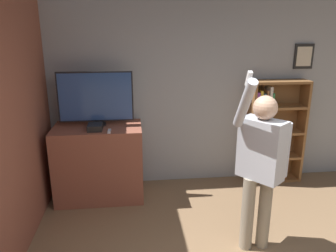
{
  "coord_description": "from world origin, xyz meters",
  "views": [
    {
      "loc": [
        -1.08,
        -1.62,
        2.23
      ],
      "look_at": [
        -0.7,
        1.8,
        1.19
      ],
      "focal_mm": 35.0,
      "sensor_mm": 36.0,
      "label": 1
    }
  ],
  "objects_px": {
    "television": "(96,98)",
    "game_console": "(95,127)",
    "person": "(261,160)",
    "bookshelf": "(270,133)"
  },
  "relations": [
    {
      "from": "television",
      "to": "game_console",
      "type": "xyz_separation_m",
      "value": [
        -0.01,
        -0.19,
        -0.33
      ]
    },
    {
      "from": "bookshelf",
      "to": "person",
      "type": "distance_m",
      "value": 1.72
    },
    {
      "from": "person",
      "to": "television",
      "type": "bearing_deg",
      "value": -167.29
    },
    {
      "from": "television",
      "to": "person",
      "type": "bearing_deg",
      "value": -38.67
    },
    {
      "from": "television",
      "to": "game_console",
      "type": "distance_m",
      "value": 0.38
    },
    {
      "from": "television",
      "to": "person",
      "type": "xyz_separation_m",
      "value": [
        1.69,
        -1.35,
        -0.37
      ]
    },
    {
      "from": "television",
      "to": "game_console",
      "type": "bearing_deg",
      "value": -92.71
    },
    {
      "from": "game_console",
      "to": "person",
      "type": "distance_m",
      "value": 2.06
    },
    {
      "from": "person",
      "to": "bookshelf",
      "type": "bearing_deg",
      "value": 114.87
    },
    {
      "from": "bookshelf",
      "to": "television",
      "type": "bearing_deg",
      "value": -175.97
    }
  ]
}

